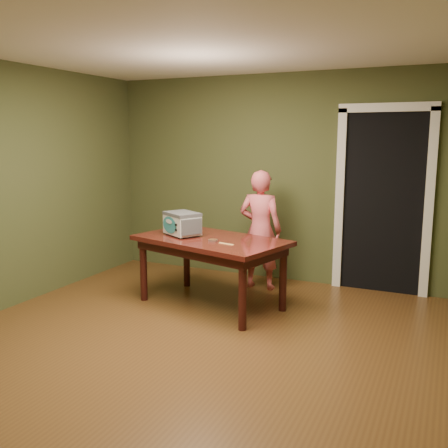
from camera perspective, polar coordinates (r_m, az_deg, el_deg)
floor at (r=4.46m, az=-4.82°, el=-14.25°), size 5.00×5.00×0.00m
room_shell at (r=4.07m, az=-5.17°, el=8.24°), size 4.52×5.02×2.61m
doorway at (r=6.40m, az=18.04°, el=2.57°), size 1.10×0.66×2.25m
dining_table at (r=5.38m, az=-1.51°, el=-2.67°), size 1.78×1.28×0.75m
toy_oven at (r=5.50m, az=-4.82°, el=0.13°), size 0.49×0.44×0.26m
baking_pan at (r=5.19m, az=-1.27°, el=-1.87°), size 0.10×0.10×0.02m
spatula at (r=5.05m, az=0.27°, el=-2.28°), size 0.18×0.06×0.01m
child at (r=6.01m, az=4.17°, el=-0.67°), size 0.54×0.36×1.44m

